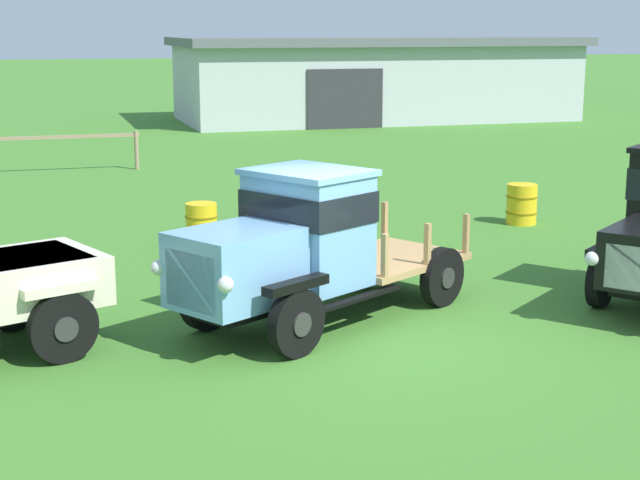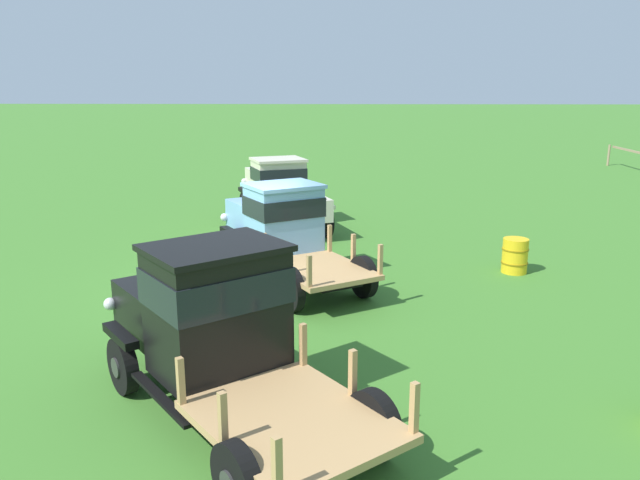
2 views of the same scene
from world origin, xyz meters
TOP-DOWN VIEW (x-y plane):
  - ground_plane at (0.00, 0.00)m, footprint 240.00×240.00m
  - vintage_truck_foreground_near at (-5.80, 0.34)m, footprint 5.07×3.24m
  - vintage_truck_second_in_line at (-0.68, 0.78)m, footprint 5.02×3.85m
  - vintage_truck_midrow_center at (5.23, 0.38)m, footprint 5.21×4.61m
  - oil_drum_beside_row at (-1.06, 6.26)m, footprint 0.62×0.62m

SIDE VIEW (x-z plane):
  - ground_plane at x=0.00m, z-range 0.00..0.00m
  - oil_drum_beside_row at x=-1.06m, z-range 0.00..0.82m
  - vintage_truck_foreground_near at x=-5.80m, z-range 0.05..2.13m
  - vintage_truck_second_in_line at x=-0.68m, z-range 0.06..2.23m
  - vintage_truck_midrow_center at x=5.23m, z-range 0.02..2.33m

